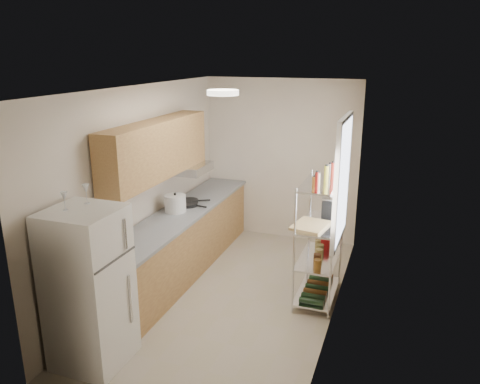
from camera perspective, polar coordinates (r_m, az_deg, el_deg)
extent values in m
cube|color=#B1A490|center=(6.10, -0.78, -12.61)|extent=(2.50, 4.40, 0.01)
cube|color=silver|center=(5.33, -0.90, 12.66)|extent=(2.50, 4.40, 0.01)
cube|color=beige|center=(7.61, 4.97, 3.88)|extent=(2.50, 0.01, 2.60)
cube|color=beige|center=(3.74, -12.89, -10.45)|extent=(2.50, 0.01, 2.60)
cube|color=beige|center=(6.11, -11.93, 0.37)|extent=(0.01, 4.40, 2.60)
cube|color=beige|center=(5.29, 12.02, -2.19)|extent=(0.01, 4.40, 2.60)
cube|color=tan|center=(6.61, -7.00, -6.14)|extent=(0.60, 3.48, 0.86)
cube|color=gray|center=(6.44, -7.02, -2.47)|extent=(0.63, 3.51, 0.04)
cube|color=#B7BABC|center=(5.53, -12.62, -6.10)|extent=(0.52, 0.44, 0.04)
cube|color=#B7BABC|center=(7.66, -0.62, -2.52)|extent=(0.01, 0.55, 0.72)
cube|color=tan|center=(5.97, -10.08, 5.15)|extent=(0.33, 2.20, 0.72)
cube|color=#B7BABC|center=(6.73, -6.16, 2.94)|extent=(0.50, 0.60, 0.12)
cube|color=white|center=(5.56, 12.37, 1.39)|extent=(0.06, 1.00, 1.46)
cube|color=silver|center=(6.08, 9.35, -11.84)|extent=(0.45, 0.90, 0.02)
cube|color=silver|center=(5.88, 9.55, -7.98)|extent=(0.45, 0.90, 0.02)
cube|color=silver|center=(5.71, 9.77, -3.86)|extent=(0.45, 0.90, 0.02)
cube|color=silver|center=(5.55, 10.02, 0.98)|extent=(0.45, 0.90, 0.02)
cylinder|color=silver|center=(5.43, 6.60, -7.39)|extent=(0.02, 0.02, 1.55)
cylinder|color=silver|center=(6.22, 8.45, -4.25)|extent=(0.02, 0.02, 1.55)
cylinder|color=silver|center=(5.36, 11.07, -7.92)|extent=(0.02, 0.02, 1.55)
cylinder|color=silver|center=(6.16, 12.35, -4.67)|extent=(0.02, 0.02, 1.55)
cylinder|color=white|center=(5.05, -2.11, 12.03)|extent=(0.34, 0.34, 0.05)
cube|color=white|center=(4.82, -17.93, -11.09)|extent=(0.66, 0.66, 1.60)
cylinder|color=silver|center=(6.38, -7.90, -1.38)|extent=(0.29, 0.29, 0.23)
cylinder|color=black|center=(6.63, -6.30, -1.50)|extent=(0.29, 0.29, 0.05)
cylinder|color=black|center=(6.76, -6.12, -1.11)|extent=(0.33, 0.33, 0.05)
cube|color=tan|center=(5.56, 8.58, -4.06)|extent=(0.43, 0.52, 0.03)
cube|color=black|center=(5.88, 10.69, -1.81)|extent=(0.18, 0.24, 0.26)
cube|color=#AF1615|center=(6.14, 10.39, -6.01)|extent=(0.10, 0.14, 0.16)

